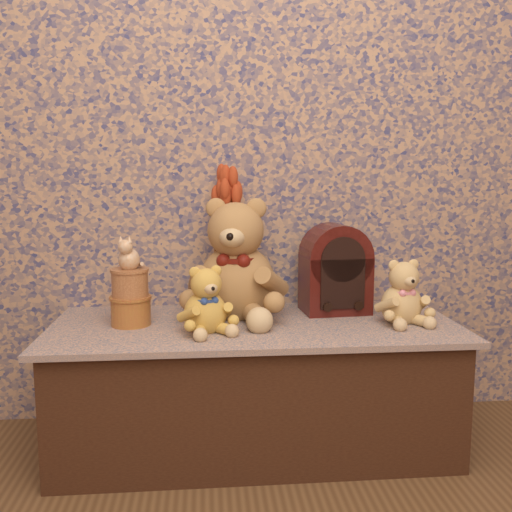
{
  "coord_description": "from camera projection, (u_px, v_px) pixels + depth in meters",
  "views": [
    {
      "loc": [
        -0.16,
        -0.64,
        0.95
      ],
      "look_at": [
        0.0,
        1.16,
        0.69
      ],
      "focal_mm": 38.97,
      "sensor_mm": 36.0,
      "label": 1
    }
  ],
  "objects": [
    {
      "name": "display_shelf",
      "position": [
        255.0,
        384.0,
        1.95
      ],
      "size": [
        1.39,
        0.6,
        0.45
      ],
      "primitive_type": "cube",
      "color": "#364C6F",
      "rests_on": "ground"
    },
    {
      "name": "teddy_large",
      "position": [
        237.0,
        254.0,
        1.97
      ],
      "size": [
        0.44,
        0.5,
        0.46
      ],
      "primitive_type": null,
      "rotation": [
        0.0,
        0.0,
        -0.21
      ],
      "color": "#A87A41",
      "rests_on": "display_shelf"
    },
    {
      "name": "teddy_medium",
      "position": [
        205.0,
        296.0,
        1.79
      ],
      "size": [
        0.25,
        0.27,
        0.23
      ],
      "primitive_type": null,
      "rotation": [
        0.0,
        0.0,
        0.36
      ],
      "color": "#BA8634",
      "rests_on": "display_shelf"
    },
    {
      "name": "teddy_small",
      "position": [
        402.0,
        289.0,
        1.91
      ],
      "size": [
        0.22,
        0.25,
        0.24
      ],
      "primitive_type": null,
      "rotation": [
        0.0,
        0.0,
        0.14
      ],
      "color": "tan",
      "rests_on": "display_shelf"
    },
    {
      "name": "cathedral_radio",
      "position": [
        335.0,
        268.0,
        2.05
      ],
      "size": [
        0.25,
        0.19,
        0.33
      ],
      "primitive_type": null,
      "rotation": [
        0.0,
        0.0,
        0.08
      ],
      "color": "#3C0F0A",
      "rests_on": "display_shelf"
    },
    {
      "name": "ceramic_vase",
      "position": [
        229.0,
        284.0,
        2.07
      ],
      "size": [
        0.15,
        0.15,
        0.2
      ],
      "primitive_type": "cylinder",
      "rotation": [
        0.0,
        0.0,
        -0.33
      ],
      "color": "tan",
      "rests_on": "display_shelf"
    },
    {
      "name": "dried_stalks",
      "position": [
        229.0,
        200.0,
        2.03
      ],
      "size": [
        0.23,
        0.23,
        0.43
      ],
      "primitive_type": null,
      "rotation": [
        0.0,
        0.0,
        0.04
      ],
      "color": "#B43C1C",
      "rests_on": "ceramic_vase"
    },
    {
      "name": "biscuit_tin_lower",
      "position": [
        131.0,
        311.0,
        1.88
      ],
      "size": [
        0.15,
        0.15,
        0.1
      ],
      "primitive_type": "cylinder",
      "rotation": [
        0.0,
        0.0,
        -0.14
      ],
      "color": "gold",
      "rests_on": "display_shelf"
    },
    {
      "name": "biscuit_tin_upper",
      "position": [
        130.0,
        283.0,
        1.87
      ],
      "size": [
        0.12,
        0.12,
        0.09
      ],
      "primitive_type": "cylinder",
      "rotation": [
        0.0,
        0.0,
        -0.0
      ],
      "color": "tan",
      "rests_on": "biscuit_tin_lower"
    },
    {
      "name": "cat_figurine",
      "position": [
        129.0,
        252.0,
        1.85
      ],
      "size": [
        0.11,
        0.11,
        0.12
      ],
      "primitive_type": null,
      "rotation": [
        0.0,
        0.0,
        -0.26
      ],
      "color": "silver",
      "rests_on": "biscuit_tin_upper"
    }
  ]
}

